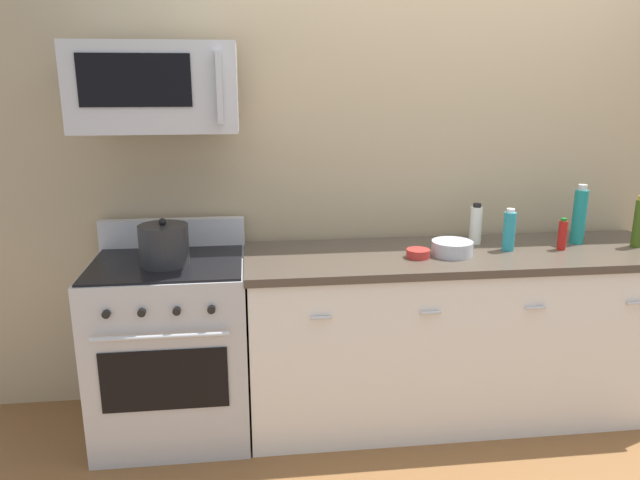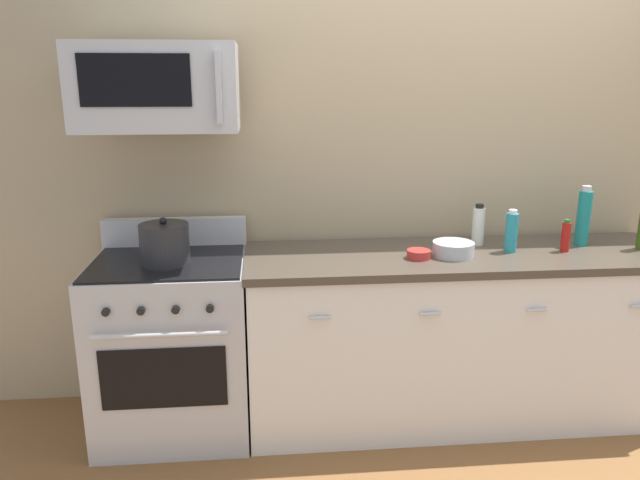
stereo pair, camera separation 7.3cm
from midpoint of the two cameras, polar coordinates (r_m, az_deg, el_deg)
The scene contains 13 objects.
ground_plane at distance 3.55m, azimuth 11.91°, elevation -15.51°, with size 6.42×6.42×0.00m, color brown.
back_wall at distance 3.48m, azimuth 10.98°, elevation 7.59°, with size 5.35×0.10×2.70m, color tan.
counter_unit at distance 3.34m, azimuth 12.35°, elevation -8.70°, with size 2.26×0.66×0.92m.
range_oven at distance 3.20m, azimuth -14.49°, elevation -9.75°, with size 0.76×0.69×1.07m.
microwave at distance 2.96m, azimuth -16.03°, elevation 13.79°, with size 0.74×0.44×0.40m.
bottle_sparkling_teal at distance 3.51m, azimuth 22.90°, elevation 2.14°, with size 0.07×0.07×0.32m.
bottle_olive_oil at distance 3.58m, azimuth 27.56°, elevation 1.47°, with size 0.06×0.06×0.28m.
bottle_vinegar_white at distance 3.34m, azimuth 14.01°, elevation 1.43°, with size 0.07×0.07×0.22m.
bottle_dish_soap at distance 3.25m, azimuth 16.93°, elevation 0.86°, with size 0.06×0.06×0.22m.
bottle_hot_sauce_red at distance 3.36m, azimuth 21.49°, elevation 0.47°, with size 0.05×0.05×0.17m.
bowl_red_small at distance 3.04m, azimuth 8.63°, elevation -1.25°, with size 0.12×0.12×0.04m.
bowl_steel_prep at distance 3.11m, azimuth 11.80°, elevation -0.71°, with size 0.21×0.21×0.07m.
stockpot at distance 2.97m, azimuth -15.31°, elevation -0.45°, with size 0.24×0.24×0.23m.
Camera 1 is at (-1.09, -2.88, 1.79)m, focal length 33.63 mm.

